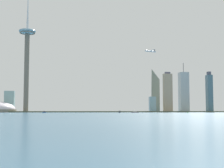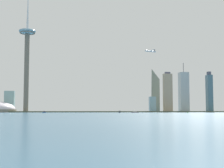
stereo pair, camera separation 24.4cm
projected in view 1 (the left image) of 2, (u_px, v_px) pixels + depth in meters
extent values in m
plane|color=#335C76|center=(171.00, 114.00, 464.72)|extent=(6000.00, 6000.00, 0.00)
cube|color=#565F47|center=(124.00, 112.00, 920.42)|extent=(943.83, 66.76, 3.19)
cylinder|color=#6C655A|center=(27.00, 71.00, 889.35)|extent=(13.06, 13.06, 221.97)
ellipsoid|color=#81A4B8|center=(27.00, 31.00, 898.33)|extent=(45.76, 45.76, 13.91)
torus|color=#6C655A|center=(27.00, 33.00, 897.93)|extent=(41.68, 41.68, 2.78)
cone|color=silver|center=(28.00, 7.00, 903.80)|extent=(6.53, 6.53, 121.33)
cube|color=#627FA3|center=(208.00, 88.00, 1020.82)|extent=(15.69, 20.20, 149.95)
cube|color=#545565|center=(207.00, 63.00, 1027.30)|extent=(9.42, 12.12, 10.20)
cube|color=gray|center=(155.00, 91.00, 1002.44)|extent=(24.51, 13.10, 130.83)
cube|color=#535267|center=(155.00, 68.00, 1008.11)|extent=(14.70, 7.86, 9.40)
cube|color=#86ADAD|center=(9.00, 102.00, 917.82)|extent=(27.53, 16.04, 59.72)
cube|color=#78A1BA|center=(152.00, 104.00, 969.11)|extent=(18.87, 15.93, 45.82)
cube|color=tan|center=(168.00, 93.00, 933.92)|extent=(25.23, 12.93, 109.73)
cube|color=slate|center=(167.00, 73.00, 938.58)|extent=(15.14, 7.76, 5.40)
cube|color=#A0B0BB|center=(184.00, 92.00, 980.42)|extent=(26.48, 25.75, 119.16)
cylinder|color=#4C4C51|center=(183.00, 68.00, 986.39)|extent=(1.60, 1.60, 28.50)
cube|color=#436676|center=(209.00, 94.00, 951.20)|extent=(15.17, 19.42, 108.18)
cube|color=#4C5062|center=(209.00, 73.00, 955.98)|extent=(9.10, 11.65, 9.82)
cube|color=#22518D|center=(44.00, 112.00, 725.03)|extent=(8.15, 4.18, 1.59)
cube|color=#3B2E3E|center=(44.00, 112.00, 725.18)|extent=(3.74, 2.35, 2.27)
cube|color=black|center=(135.00, 112.00, 801.43)|extent=(18.20, 15.41, 1.21)
cube|color=silver|center=(135.00, 112.00, 801.58)|extent=(9.00, 8.24, 2.40)
cylinder|color=silver|center=(135.00, 110.00, 801.86)|extent=(0.24, 0.24, 4.58)
cube|color=#222837|center=(120.00, 112.00, 726.83)|extent=(3.92, 10.12, 2.15)
cube|color=#3E4345|center=(120.00, 111.00, 727.02)|extent=(2.61, 4.50, 2.61)
cone|color=green|center=(188.00, 112.00, 630.65)|extent=(1.81, 1.81, 2.43)
cylinder|color=silver|center=(150.00, 51.00, 909.27)|extent=(32.49, 15.78, 3.72)
sphere|color=silver|center=(145.00, 51.00, 901.50)|extent=(3.72, 3.72, 3.72)
cube|color=silver|center=(150.00, 51.00, 909.41)|extent=(15.54, 32.50, 0.50)
cube|color=silver|center=(155.00, 51.00, 915.85)|extent=(6.55, 11.81, 0.40)
cube|color=#2D333D|center=(155.00, 50.00, 916.16)|extent=(2.40, 1.34, 5.00)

